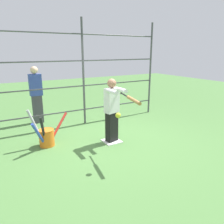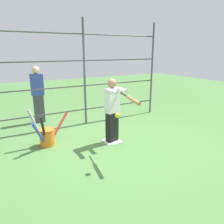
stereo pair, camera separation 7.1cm
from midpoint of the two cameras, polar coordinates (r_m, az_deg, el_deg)
name	(u,v)px [view 2 (the right image)]	position (r m, az deg, el deg)	size (l,w,h in m)	color
ground_plane	(112,141)	(5.31, 0.41, -7.69)	(24.00, 24.00, 0.00)	#4C7A3D
home_plate	(112,141)	(5.30, 0.41, -7.59)	(0.40, 0.40, 0.02)	white
fence_backstop	(84,73)	(6.34, -6.89, 10.01)	(4.95, 0.06, 2.98)	#4C4C51
batter	(112,109)	(5.03, 0.51, 0.82)	(0.38, 0.58, 1.51)	black
baseball_bat_swinging	(132,99)	(4.12, 5.65, 3.33)	(0.23, 0.89, 0.09)	black
softball_in_flight	(118,115)	(3.91, 1.98, -0.88)	(0.10, 0.10, 0.10)	yellow
bat_bucket	(47,136)	(5.22, -16.31, -5.96)	(0.97, 0.62, 0.89)	orange
bystander_behind_fence	(38,94)	(6.82, -18.53, 4.51)	(0.35, 0.22, 1.68)	#3F3F47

